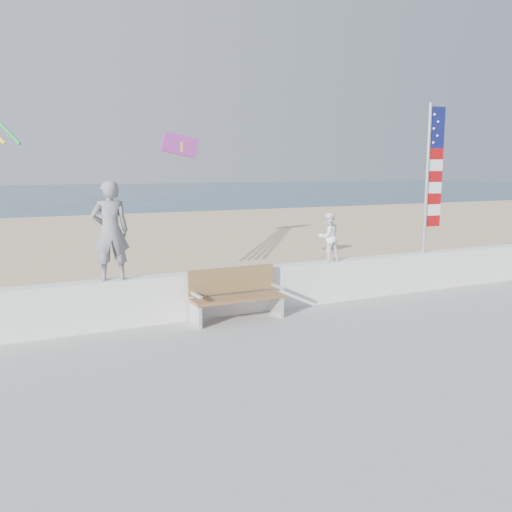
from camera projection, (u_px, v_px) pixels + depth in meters
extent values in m
plane|color=#2A4255|center=(291.00, 349.00, 9.35)|extent=(220.00, 220.00, 0.00)
cube|color=#CCB188|center=(152.00, 265.00, 17.33)|extent=(90.00, 40.00, 0.08)
cube|color=#9F9E9A|center=(477.00, 447.00, 5.78)|extent=(50.00, 12.40, 0.10)
cube|color=white|center=(243.00, 290.00, 11.02)|extent=(30.00, 0.35, 0.90)
imported|color=slate|center=(110.00, 231.00, 9.68)|extent=(0.69, 0.49, 1.79)
imported|color=white|center=(328.00, 237.00, 11.75)|extent=(0.56, 0.46, 1.07)
cube|color=brown|center=(238.00, 298.00, 10.38)|extent=(1.80, 0.50, 0.06)
cube|color=olive|center=(232.00, 280.00, 10.57)|extent=(1.80, 0.05, 0.50)
cube|color=silver|center=(196.00, 315.00, 10.05)|extent=(0.06, 0.50, 0.40)
cube|color=silver|center=(196.00, 295.00, 9.94)|extent=(0.06, 0.45, 0.05)
cube|color=white|center=(277.00, 305.00, 10.78)|extent=(0.06, 0.50, 0.40)
cube|color=silver|center=(278.00, 286.00, 10.68)|extent=(0.06, 0.45, 0.05)
cylinder|color=silver|center=(427.00, 179.00, 12.75)|extent=(0.08, 0.08, 3.50)
cube|color=#0F1451|center=(437.00, 128.00, 12.66)|extent=(0.44, 0.02, 0.95)
cube|color=#9E0A0C|center=(433.00, 221.00, 13.01)|extent=(0.44, 0.02, 0.26)
cube|color=white|center=(433.00, 210.00, 12.97)|extent=(0.44, 0.02, 0.26)
cube|color=#9E0A0C|center=(434.00, 199.00, 12.92)|extent=(0.44, 0.02, 0.26)
cube|color=white|center=(434.00, 188.00, 12.88)|extent=(0.44, 0.02, 0.26)
cube|color=#9E0A0C|center=(435.00, 177.00, 12.84)|extent=(0.44, 0.02, 0.26)
cube|color=white|center=(435.00, 165.00, 12.80)|extent=(0.44, 0.02, 0.26)
cube|color=#9E0A0C|center=(436.00, 154.00, 12.76)|extent=(0.44, 0.02, 0.26)
sphere|color=white|center=(433.00, 143.00, 12.65)|extent=(0.06, 0.06, 0.06)
sphere|color=white|center=(437.00, 136.00, 12.68)|extent=(0.06, 0.06, 0.06)
sphere|color=white|center=(434.00, 129.00, 12.60)|extent=(0.06, 0.06, 0.06)
sphere|color=white|center=(438.00, 122.00, 12.63)|extent=(0.06, 0.06, 0.06)
sphere|color=white|center=(435.00, 114.00, 12.55)|extent=(0.06, 0.06, 0.06)
cube|color=#FC2B1C|center=(180.00, 145.00, 13.31)|extent=(0.95, 0.35, 0.64)
cube|color=yellow|center=(186.00, 147.00, 13.38)|extent=(0.33, 0.25, 0.24)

